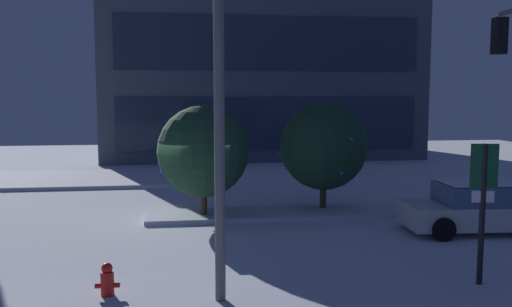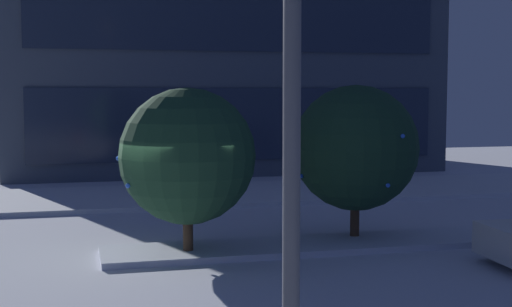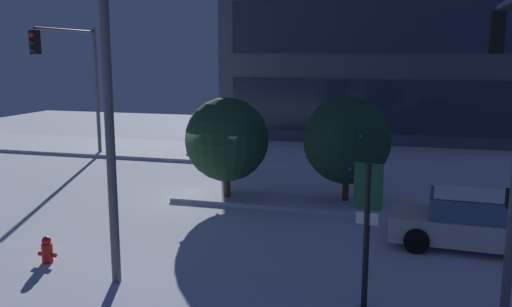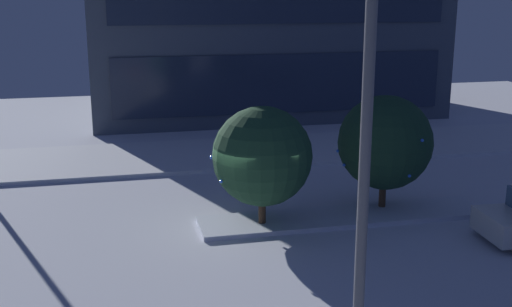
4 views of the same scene
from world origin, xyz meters
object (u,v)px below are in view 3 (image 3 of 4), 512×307
parking_info_sign (367,219)px  decorated_tree_left_of_median (227,139)px  street_lamp_arched (122,47)px  fire_hydrant (47,253)px  car_near (476,222)px  traffic_light_corner_near_right (509,91)px  decorated_tree_median (347,140)px  traffic_light_corner_far_left (74,68)px

parking_info_sign → decorated_tree_left_of_median: size_ratio=0.84×
street_lamp_arched → fire_hydrant: (-2.14, -0.22, -4.88)m
car_near → street_lamp_arched: 10.05m
traffic_light_corner_near_right → fire_hydrant: 11.09m
decorated_tree_median → decorated_tree_left_of_median: decorated_tree_median is taller
decorated_tree_left_of_median → traffic_light_corner_far_left: bearing=152.0°
car_near → traffic_light_corner_near_right: traffic_light_corner_near_right is taller
traffic_light_corner_near_right → parking_info_sign: bearing=126.1°
decorated_tree_median → traffic_light_corner_far_left: bearing=162.0°
traffic_light_corner_near_right → decorated_tree_left_of_median: 9.99m
car_near → decorated_tree_median: (-3.83, 3.43, 1.53)m
parking_info_sign → traffic_light_corner_far_left: bearing=60.3°
street_lamp_arched → parking_info_sign: street_lamp_arched is taller
car_near → decorated_tree_median: 5.36m
traffic_light_corner_near_right → traffic_light_corner_far_left: (-17.33, 10.48, 0.14)m
traffic_light_corner_near_right → fire_hydrant: traffic_light_corner_near_right is taller
traffic_light_corner_far_left → street_lamp_arched: street_lamp_arched is taller
street_lamp_arched → parking_info_sign: (5.45, -0.58, -3.29)m
traffic_light_corner_far_left → street_lamp_arched: 15.03m
street_lamp_arched → decorated_tree_left_of_median: (0.07, 6.89, -3.07)m
car_near → fire_hydrant: car_near is taller
decorated_tree_median → traffic_light_corner_near_right: bearing=-57.3°
traffic_light_corner_far_left → street_lamp_arched: (9.23, -11.84, 0.75)m
car_near → parking_info_sign: bearing=-115.6°
parking_info_sign → decorated_tree_median: size_ratio=0.82×
parking_info_sign → decorated_tree_left_of_median: (-5.38, 7.47, 0.22)m
traffic_light_corner_far_left → fire_hydrant: (7.10, -12.06, -4.13)m
traffic_light_corner_near_right → decorated_tree_median: 7.58m
decorated_tree_median → parking_info_sign: bearing=-81.0°
traffic_light_corner_near_right → street_lamp_arched: (-8.10, -1.36, 0.89)m
parking_info_sign → car_near: bearing=-18.3°
street_lamp_arched → fire_hydrant: 5.33m
car_near → decorated_tree_median: size_ratio=1.22×
parking_info_sign → decorated_tree_median: bearing=19.5°
traffic_light_corner_near_right → traffic_light_corner_far_left: 20.25m
fire_hydrant → decorated_tree_median: size_ratio=0.21×
traffic_light_corner_far_left → decorated_tree_left_of_median: 10.79m
traffic_light_corner_near_right → decorated_tree_left_of_median: traffic_light_corner_near_right is taller
traffic_light_corner_near_right → decorated_tree_median: bearing=32.7°
fire_hydrant → decorated_tree_left_of_median: 7.66m
decorated_tree_left_of_median → parking_info_sign: bearing=-54.2°
fire_hydrant → parking_info_sign: parking_info_sign is taller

